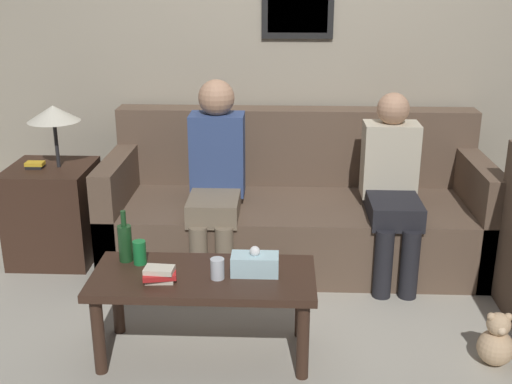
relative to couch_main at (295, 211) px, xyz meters
name	(u,v)px	position (x,y,z in m)	size (l,w,h in m)	color
ground_plane	(295,294)	(0.00, -0.56, -0.32)	(16.00, 16.00, 0.00)	#ADA899
wall_back	(297,52)	(0.00, 0.48, 0.98)	(9.00, 0.08, 2.60)	#9E937F
couch_main	(295,211)	(0.00, 0.00, 0.00)	(2.44, 0.93, 0.95)	brown
coffee_table	(204,287)	(-0.47, -1.20, 0.06)	(1.09, 0.49, 0.44)	#382319
side_table_with_lamp	(54,207)	(-1.59, -0.10, 0.04)	(0.53, 0.53, 1.04)	#382319
wine_bottle	(125,242)	(-0.88, -1.06, 0.23)	(0.07, 0.07, 0.27)	#19421E
drinking_glass	(217,269)	(-0.39, -1.24, 0.18)	(0.07, 0.07, 0.10)	silver
book_stack	(159,274)	(-0.66, -1.29, 0.16)	(0.17, 0.13, 0.07)	beige
soda_can	(140,252)	(-0.80, -1.10, 0.19)	(0.07, 0.07, 0.12)	#197A38
tissue_box	(255,264)	(-0.22, -1.19, 0.18)	(0.23, 0.12, 0.15)	silver
person_left	(216,171)	(-0.50, -0.21, 0.34)	(0.34, 0.63, 1.21)	#756651
person_right	(392,181)	(0.59, -0.22, 0.29)	(0.34, 0.64, 1.13)	black
teddy_bear	(496,342)	(0.97, -1.23, -0.20)	(0.18, 0.18, 0.28)	tan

